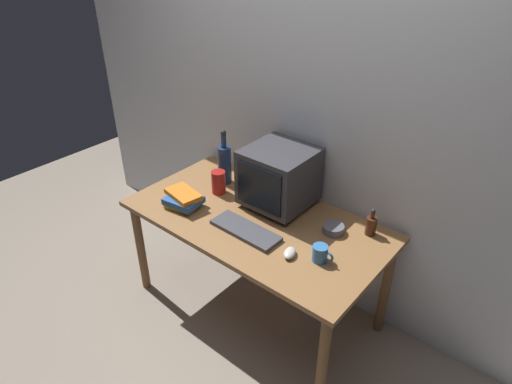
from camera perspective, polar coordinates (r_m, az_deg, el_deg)
name	(u,v)px	position (r m, az deg, el deg)	size (l,w,h in m)	color
ground_plane	(256,306)	(3.11, 0.00, -14.20)	(6.00, 6.00, 0.00)	gray
back_wall	(306,110)	(2.73, 6.36, 10.34)	(4.00, 0.08, 2.50)	silver
desk	(256,229)	(2.70, 0.00, -4.74)	(1.55, 0.81, 0.71)	olive
crt_monitor	(279,177)	(2.68, 2.94, 1.93)	(0.38, 0.39, 0.37)	#333338
keyboard	(245,230)	(2.53, -1.34, -4.88)	(0.42, 0.15, 0.02)	#3F3F47
computer_mouse	(290,253)	(2.37, 4.29, -7.71)	(0.06, 0.10, 0.04)	beige
bottle_tall	(225,163)	(2.95, -4.01, 3.67)	(0.09, 0.09, 0.38)	navy
bottle_short	(371,225)	(2.57, 14.37, -4.06)	(0.06, 0.06, 0.16)	#472314
book_stack	(183,199)	(2.76, -9.20, -0.92)	(0.25, 0.20, 0.09)	gold
mug	(320,254)	(2.34, 8.16, -7.72)	(0.12, 0.08, 0.09)	#3370B2
cd_spindle	(333,229)	(2.56, 9.76, -4.61)	(0.12, 0.12, 0.04)	#595B66
metal_canister	(219,182)	(2.87, -4.77, 1.26)	(0.09, 0.09, 0.15)	#A51E19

